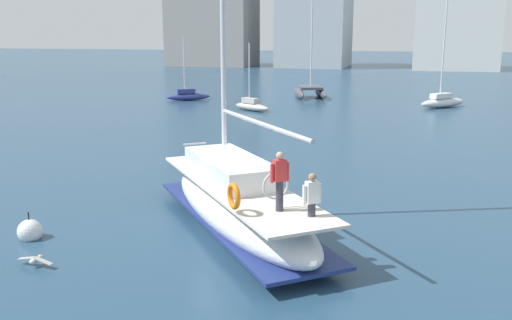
{
  "coord_description": "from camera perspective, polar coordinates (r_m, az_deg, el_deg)",
  "views": [
    {
      "loc": [
        5.28,
        -16.38,
        5.94
      ],
      "look_at": [
        0.33,
        1.21,
        1.8
      ],
      "focal_mm": 38.74,
      "sensor_mm": 36.0,
      "label": 1
    }
  ],
  "objects": [
    {
      "name": "moored_cutter_right",
      "position": [
        49.12,
        18.72,
        5.82
      ],
      "size": [
        4.25,
        4.31,
        8.67
      ],
      "color": "silver",
      "rests_on": "ground"
    },
    {
      "name": "main_sailboat",
      "position": [
        17.18,
        -1.91,
        -4.27
      ],
      "size": [
        7.93,
        8.95,
        13.11
      ],
      "color": "silver",
      "rests_on": "ground"
    },
    {
      "name": "ground_plane",
      "position": [
        18.21,
        -2.04,
        -6.28
      ],
      "size": [
        400.0,
        400.0,
        0.0
      ],
      "primitive_type": "plane",
      "color": "navy"
    },
    {
      "name": "mooring_buoy",
      "position": [
        17.93,
        -22.31,
        -6.84
      ],
      "size": [
        0.73,
        0.73,
        0.97
      ],
      "color": "silver",
      "rests_on": "ground"
    },
    {
      "name": "moored_ketch_distant",
      "position": [
        52.1,
        -7.04,
        6.64
      ],
      "size": [
        3.95,
        3.05,
        6.03
      ],
      "color": "navy",
      "rests_on": "ground"
    },
    {
      "name": "moored_sloop_far",
      "position": [
        44.56,
        -0.47,
        5.67
      ],
      "size": [
        3.67,
        2.72,
        5.35
      ],
      "color": "#B7B2A8",
      "rests_on": "ground"
    },
    {
      "name": "moored_sloop_near",
      "position": [
        54.08,
        5.58,
        7.12
      ],
      "size": [
        4.36,
        6.16,
        9.73
      ],
      "color": "#4C4C51",
      "rests_on": "ground"
    },
    {
      "name": "seagull",
      "position": [
        15.82,
        -21.82,
        -9.54
      ],
      "size": [
        1.09,
        0.48,
        0.17
      ],
      "color": "silver",
      "rests_on": "ground"
    },
    {
      "name": "waterfront_buildings",
      "position": [
        106.97,
        11.21,
        15.12
      ],
      "size": [
        83.55,
        19.17,
        27.35
      ],
      "color": "gray",
      "rests_on": "ground"
    }
  ]
}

